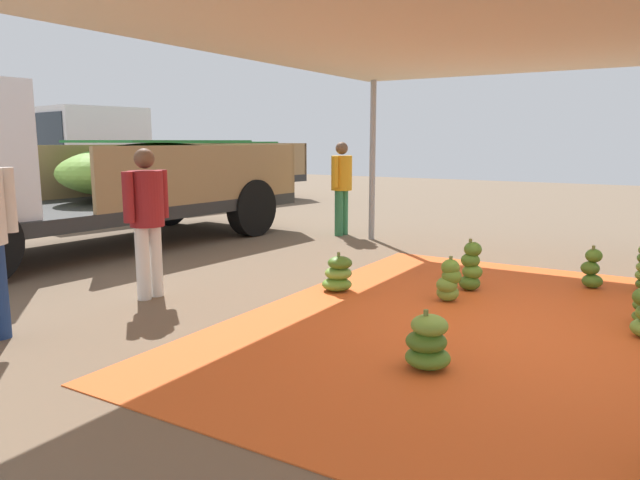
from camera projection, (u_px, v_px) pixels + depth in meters
name	position (u px, v px, depth m)	size (l,w,h in m)	color
ground_plane	(247.00, 288.00, 6.78)	(40.00, 40.00, 0.00)	brown
tarp_orange	(513.00, 331.00, 5.24)	(5.69, 4.74, 0.01)	#E05B23
tent_canopy	(544.00, 20.00, 4.77)	(8.00, 7.00, 2.71)	#9EA0A5
banana_bunch_1	(338.00, 275.00, 6.61)	(0.41, 0.40, 0.43)	#60932D
banana_bunch_3	(428.00, 343.00, 4.35)	(0.39, 0.38, 0.44)	#518428
banana_bunch_5	(592.00, 270.00, 6.73)	(0.26, 0.28, 0.49)	#477523
banana_bunch_8	(449.00, 282.00, 6.15)	(0.33, 0.31, 0.48)	#75A83D
banana_bunch_9	(471.00, 268.00, 6.61)	(0.33, 0.33, 0.59)	#477523
cargo_truck_main	(73.00, 174.00, 8.82)	(7.02, 3.00, 2.40)	#2D2D2D
cargo_truck_far	(169.00, 160.00, 15.10)	(7.37, 3.51, 2.40)	#2D2D2D
worker_0	(342.00, 181.00, 10.43)	(0.60, 0.37, 1.65)	#337A4C
worker_2	(147.00, 212.00, 6.22)	(0.58, 0.36, 1.59)	silver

